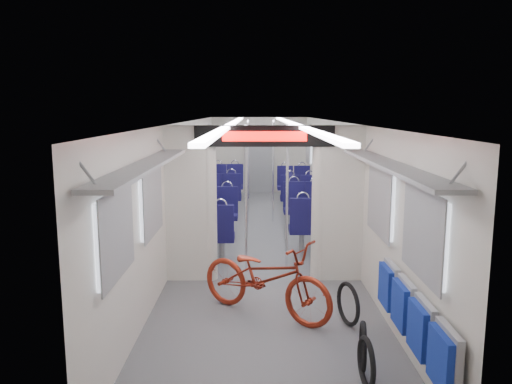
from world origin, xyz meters
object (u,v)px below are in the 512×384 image
Objects in this scene: seat_bay_near_left at (212,219)px; seat_bay_near_right at (310,212)px; bicycle at (265,277)px; flip_bench at (412,317)px; stanchion_far_right at (273,171)px; stanchion_far_left at (248,172)px; bike_hoop_b at (363,349)px; bike_hoop_c at (348,306)px; seat_bay_far_left at (224,186)px; seat_bay_far_right at (296,187)px; bike_hoop_a at (366,365)px; stanchion_near_left at (246,200)px; stanchion_near_right at (287,198)px.

seat_bay_near_left is 1.96m from seat_bay_near_right.
flip_bench is (1.36, -1.40, 0.09)m from bicycle.
flip_bench is at bearing -80.76° from stanchion_far_right.
flip_bench is at bearing -75.83° from stanchion_far_left.
bike_hoop_c is at bearing 87.37° from bike_hoop_b.
stanchion_far_left is at bearing 103.03° from bike_hoop_c.
stanchion_far_left is (0.65, -1.90, 0.59)m from seat_bay_far_left.
flip_bench is 4.04× the size of bike_hoop_c.
stanchion_far_left and stanchion_far_right have the same top height.
seat_bay_far_right is at bearing 92.90° from flip_bench.
seat_bay_near_left reaches higher than flip_bench.
seat_bay_far_right reaches higher than seat_bay_near_left.
seat_bay_near_left is at bearing -162.95° from seat_bay_near_right.
bike_hoop_b is at bearing -92.63° from bike_hoop_c.
seat_bay_near_right is at bearing 89.43° from bike_hoop_a.
seat_bay_near_right reaches higher than bike_hoop_c.
flip_bench is 5.10m from seat_bay_near_right.
seat_bay_far_left is at bearing 42.27° from bicycle.
stanchion_far_right is (1.21, 2.15, 0.61)m from seat_bay_near_left.
bike_hoop_a is at bearing -69.03° from seat_bay_near_left.
seat_bay_near_left is at bearing -108.01° from stanchion_far_left.
bike_hoop_a is 8.83m from seat_bay_far_left.
stanchion_far_left reaches higher than seat_bay_far_left.
bike_hoop_b is at bearing 171.11° from flip_bench.
bicycle is at bearing -97.80° from seat_bay_far_right.
bicycle reaches higher than bike_hoop_c.
bike_hoop_c is 0.23× the size of stanchion_near_left.
stanchion_near_right is at bearing 105.37° from bike_hoop_c.
seat_bay_near_right is at bearing 59.08° from stanchion_near_left.
stanchion_near_right is at bearing -78.55° from stanchion_far_left.
stanchion_far_right is (0.56, 0.15, 0.00)m from stanchion_far_left.
bike_hoop_c is at bearing -75.43° from seat_bay_far_left.
stanchion_near_left is (-1.21, -5.21, 0.61)m from seat_bay_far_right.
seat_bay_far_left is at bearing 104.57° from bike_hoop_c.
seat_bay_near_right reaches higher than flip_bench.
stanchion_near_left is 3.43m from stanchion_far_left.
bike_hoop_b is at bearing -110.52° from bicycle.
seat_bay_near_left is at bearing -116.39° from seat_bay_far_right.
bicycle is 0.89× the size of seat_bay_far_right.
bike_hoop_b is at bearing -67.38° from seat_bay_near_left.
seat_bay_near_left reaches higher than bicycle.
seat_bay_near_right is at bearing 20.38° from bicycle.
stanchion_near_left is at bearing -98.60° from stanchion_far_right.
flip_bench is at bearing -8.89° from bike_hoop_b.
stanchion_near_left and stanchion_far_right have the same top height.
stanchion_far_right is at bearing 99.24° from flip_bench.
seat_bay_far_left reaches higher than flip_bench.
stanchion_near_left is at bearing -120.92° from seat_bay_near_right.
stanchion_near_left reaches higher than bike_hoop_a.
stanchion_near_right is at bearing 16.89° from stanchion_near_left.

